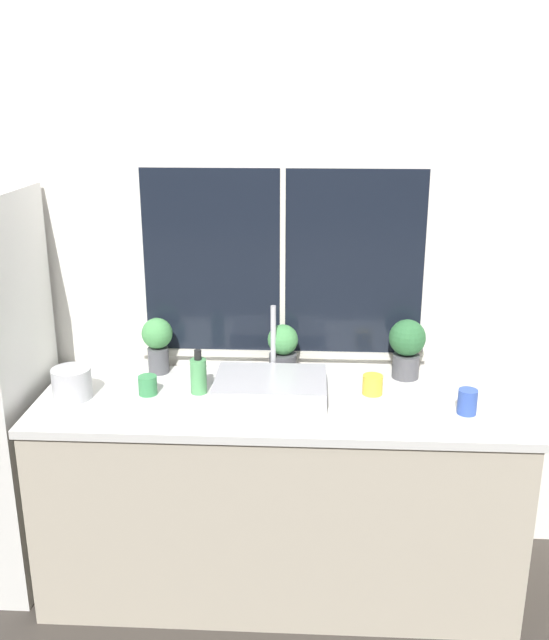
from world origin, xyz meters
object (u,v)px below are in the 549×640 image
Objects in this scene: sink at (271,387)px; mug_yellow at (373,385)px; potted_plant_center at (283,349)px; potted_plant_right at (407,345)px; kettle at (72,382)px; mug_blue at (467,402)px; potted_plant_left at (157,341)px; soap_bottle at (198,375)px; mug_green at (148,385)px.

mug_yellow is at bearing 7.35° from sink.
sink reaches higher than potted_plant_center.
kettle is at bearing -168.20° from potted_plant_right.
potted_plant_center is 0.56m from potted_plant_right.
sink is at bearing 171.54° from mug_blue.
sink is 1.80× the size of potted_plant_left.
sink is 5.41× the size of mug_yellow.
soap_bottle is (-0.31, 0.03, 0.03)m from sink.
soap_bottle is (-0.90, -0.22, -0.07)m from potted_plant_right.
kettle is at bearing -135.57° from potted_plant_left.
mug_green is at bearing -172.66° from soap_bottle.
potted_plant_center is 2.32× the size of mug_blue.
potted_plant_right is 1.15m from mug_green.
soap_bottle is 1.89× the size of mug_blue.
soap_bottle reaches higher than mug_yellow.
potted_plant_right reaches higher than potted_plant_center.
soap_bottle reaches higher than mug_blue.
mug_green is (-0.53, 0.00, -0.01)m from sink.
mug_yellow is 1.05× the size of mug_green.
soap_bottle is 1.12m from mug_blue.
mug_yellow is at bearing 2.07° from soap_bottle.
potted_plant_center is 0.84m from mug_blue.
mug_yellow reaches higher than mug_green.
mug_green is at bearing -88.90° from potted_plant_left.
sink is at bearing -99.16° from potted_plant_center.
soap_bottle reaches higher than kettle.
kettle is at bearing -171.43° from soap_bottle.
mug_green is 0.32m from kettle.
kettle is (-0.30, -0.30, -0.08)m from potted_plant_left.
potted_plant_right is at bearing 118.74° from mug_blue.
potted_plant_left is at bearing 44.43° from kettle.
potted_plant_center reaches higher than mug_green.
potted_plant_left is 1.12m from potted_plant_right.
kettle is (-1.27, -0.11, 0.03)m from mug_yellow.
kettle is at bearing -176.56° from sink.
potted_plant_left is 0.32m from soap_bottle.
soap_bottle is at bearing -177.93° from mug_yellow.
mug_yellow is 0.84× the size of mug_blue.
mug_green is (-0.96, -0.05, -0.00)m from mug_yellow.
soap_bottle is at bearing 172.42° from mug_blue.
potted_plant_right is (0.55, -0.00, 0.03)m from potted_plant_center.
mug_blue is (1.32, -0.12, 0.01)m from mug_green.
soap_bottle is 0.22m from mug_green.
kettle is at bearing -175.22° from mug_yellow.
potted_plant_center is at bearing 154.10° from mug_blue.
sink is at bearing -0.13° from mug_green.
mug_yellow is 0.52× the size of kettle.
soap_bottle is (0.22, -0.22, -0.07)m from potted_plant_left.
potted_plant_right is at bearing 11.80° from kettle.
sink is 1.72× the size of potted_plant_right.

